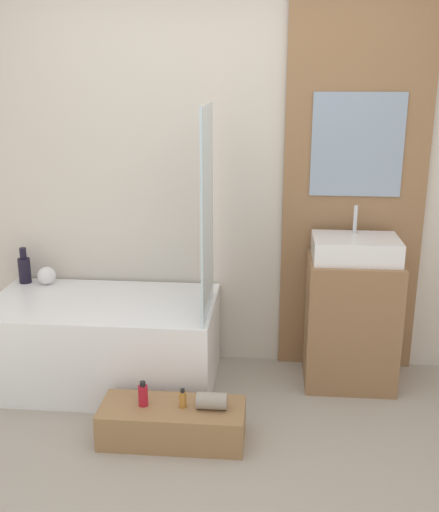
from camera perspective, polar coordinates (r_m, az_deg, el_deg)
ground_plane at (r=2.95m, az=-3.28°, el=-22.99°), size 12.00×12.00×0.00m
wall_tiled_back at (r=3.88m, az=-0.22°, el=8.13°), size 4.20×0.06×2.60m
wall_wood_accent at (r=3.84m, az=12.79°, el=7.80°), size 0.88×0.04×2.60m
bathtub at (r=3.88m, az=-10.90°, el=-7.99°), size 1.40×0.77×0.55m
glass_shower_screen at (r=3.40m, az=-1.17°, el=4.19°), size 0.01×0.56×1.19m
wooden_step_bench at (r=3.34m, az=-4.50°, el=-15.56°), size 0.77×0.31×0.20m
vanity_cabinet at (r=3.86m, az=12.38°, el=-6.14°), size 0.55×0.44×0.81m
sink at (r=3.70m, az=12.84°, el=0.70°), size 0.51×0.36×0.32m
vase_tall_dark at (r=4.21m, az=-18.08°, el=-1.15°), size 0.08×0.08×0.24m
vase_round_light at (r=4.15m, az=-16.14°, el=-1.81°), size 0.12×0.12×0.12m
bottle_soap_primary at (r=3.28m, az=-7.29°, el=-12.98°), size 0.05×0.05×0.14m
bottle_soap_secondary at (r=3.25m, az=-3.53°, el=-13.44°), size 0.04×0.04×0.11m
towel_roll at (r=3.24m, az=-0.75°, el=-13.63°), size 0.16×0.09×0.09m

